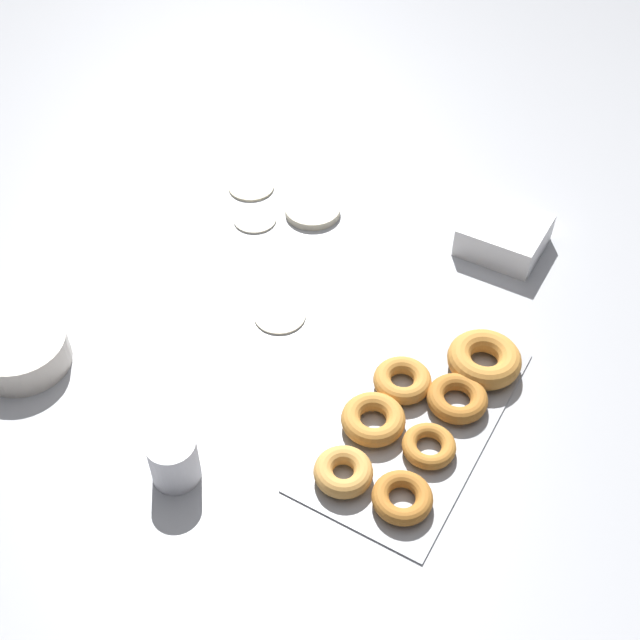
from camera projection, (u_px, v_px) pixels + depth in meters
ground_plane at (301, 292)px, 1.39m from camera, size 3.00×3.00×0.00m
pancake_0 at (313, 210)px, 1.54m from camera, size 0.11×0.11×0.01m
pancake_1 at (255, 219)px, 1.53m from camera, size 0.08×0.08×0.01m
pancake_2 at (251, 186)px, 1.60m from camera, size 0.09×0.09×0.01m
pancake_3 at (281, 315)px, 1.35m from camera, size 0.09×0.09×0.01m
donut_tray at (423, 410)px, 1.19m from camera, size 0.42×0.22×0.04m
batter_bowl at (22, 352)px, 1.26m from camera, size 0.15×0.15×0.05m
container_stack at (504, 235)px, 1.46m from camera, size 0.13×0.14×0.06m
paper_cup at (174, 459)px, 1.11m from camera, size 0.07×0.07×0.08m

